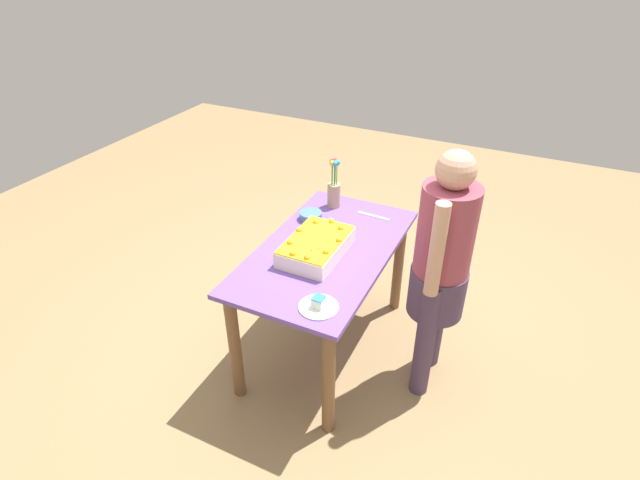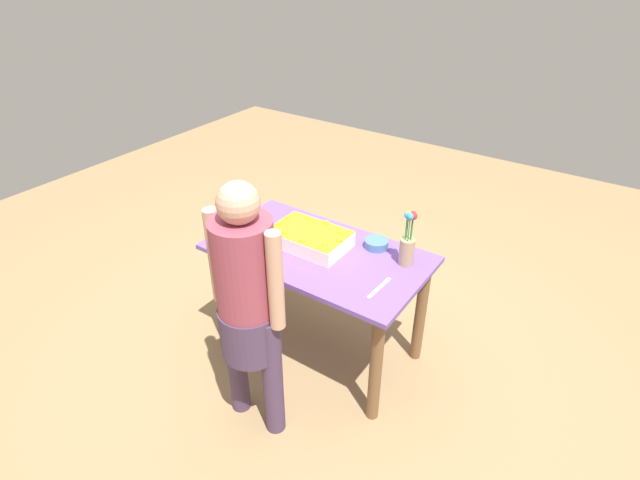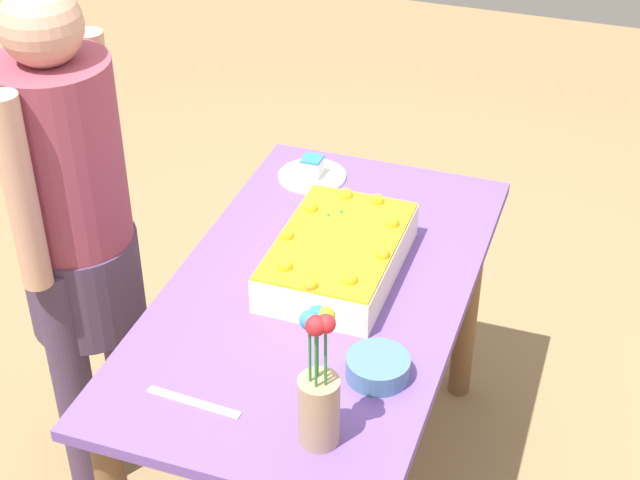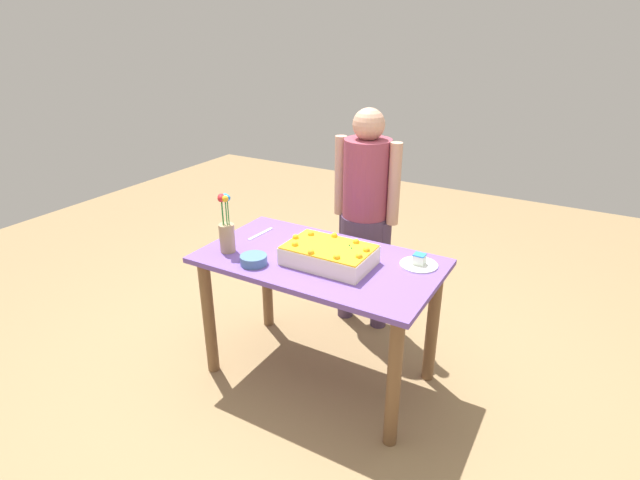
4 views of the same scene
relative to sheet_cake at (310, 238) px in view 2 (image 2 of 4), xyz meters
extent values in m
plane|color=#90744E|center=(0.08, -0.03, -0.83)|extent=(8.00, 8.00, 0.00)
cube|color=#6B4BA4|center=(0.08, -0.03, -0.07)|extent=(1.31, 0.73, 0.03)
cylinder|color=brown|center=(-0.51, -0.32, -0.45)|extent=(0.07, 0.07, 0.74)
cylinder|color=brown|center=(0.66, -0.32, -0.45)|extent=(0.07, 0.07, 0.74)
cylinder|color=brown|center=(-0.51, 0.26, -0.45)|extent=(0.07, 0.07, 0.74)
cylinder|color=brown|center=(0.66, 0.26, -0.45)|extent=(0.07, 0.07, 0.74)
cube|color=#FBEECB|center=(0.00, 0.00, -0.01)|extent=(0.46, 0.30, 0.09)
cube|color=#F3AD1D|center=(0.00, 0.00, 0.05)|extent=(0.45, 0.29, 0.01)
sphere|color=#F3AD1D|center=(0.21, 0.00, 0.05)|extent=(0.04, 0.04, 0.04)
sphere|color=#F3AD1D|center=(0.16, 0.08, 0.05)|extent=(0.04, 0.04, 0.04)
sphere|color=#F3AD1D|center=(0.04, 0.13, 0.05)|extent=(0.04, 0.04, 0.04)
sphere|color=#F3AD1D|center=(-0.10, 0.11, 0.05)|extent=(0.04, 0.04, 0.04)
sphere|color=#F3AD1D|center=(-0.20, 0.04, 0.05)|extent=(0.04, 0.04, 0.04)
sphere|color=#F3AD1D|center=(-0.20, -0.04, 0.05)|extent=(0.04, 0.04, 0.04)
sphere|color=#F3AD1D|center=(-0.10, -0.11, 0.05)|extent=(0.04, 0.04, 0.04)
sphere|color=#F3AD1D|center=(0.04, -0.13, 0.05)|extent=(0.04, 0.04, 0.04)
sphere|color=#F3AD1D|center=(0.16, -0.08, 0.05)|extent=(0.04, 0.04, 0.04)
cone|color=#2D8438|center=(-0.12, -0.03, 0.05)|extent=(0.02, 0.02, 0.02)
cone|color=#2D8438|center=(-0.09, -0.06, 0.05)|extent=(0.02, 0.02, 0.02)
cylinder|color=white|center=(-0.42, -0.22, -0.05)|extent=(0.20, 0.20, 0.01)
cube|color=white|center=(-0.42, -0.22, -0.02)|extent=(0.06, 0.06, 0.05)
cube|color=#2B7CCA|center=(-0.42, -0.22, 0.01)|extent=(0.06, 0.06, 0.01)
cube|color=silver|center=(0.56, -0.14, -0.05)|extent=(0.03, 0.22, 0.00)
cylinder|color=tan|center=(0.57, 0.15, 0.03)|extent=(0.09, 0.09, 0.16)
cylinder|color=#2D8438|center=(0.59, 0.15, 0.19)|extent=(0.01, 0.01, 0.15)
sphere|color=red|center=(0.59, 0.15, 0.26)|extent=(0.04, 0.04, 0.04)
cylinder|color=#2D8438|center=(0.58, 0.16, 0.19)|extent=(0.01, 0.01, 0.15)
sphere|color=red|center=(0.58, 0.16, 0.26)|extent=(0.04, 0.04, 0.04)
cylinder|color=#2D8438|center=(0.55, 0.15, 0.19)|extent=(0.01, 0.01, 0.15)
sphere|color=gold|center=(0.55, 0.15, 0.26)|extent=(0.04, 0.04, 0.04)
cylinder|color=#2D8438|center=(0.55, 0.14, 0.19)|extent=(0.01, 0.01, 0.15)
sphere|color=#2B84C8|center=(0.55, 0.14, 0.26)|extent=(0.04, 0.04, 0.04)
cylinder|color=#2D8438|center=(0.58, 0.13, 0.19)|extent=(0.01, 0.01, 0.15)
sphere|color=#2E84BC|center=(0.58, 0.13, 0.26)|extent=(0.04, 0.04, 0.04)
cylinder|color=teal|center=(0.34, 0.21, -0.03)|extent=(0.14, 0.14, 0.05)
cylinder|color=#473452|center=(0.24, -0.69, -0.44)|extent=(0.11, 0.11, 0.78)
cylinder|color=#473452|center=(-0.02, -0.69, -0.44)|extent=(0.11, 0.11, 0.78)
cylinder|color=#473452|center=(0.11, -0.69, -0.17)|extent=(0.32, 0.31, 0.28)
cylinder|color=#943D4F|center=(0.11, -0.69, 0.21)|extent=(0.30, 0.30, 0.52)
sphere|color=tan|center=(0.11, -0.69, 0.56)|extent=(0.20, 0.20, 0.20)
cylinder|color=tan|center=(0.30, -0.69, 0.21)|extent=(0.08, 0.08, 0.52)
cylinder|color=tan|center=(-0.08, -0.69, 0.21)|extent=(0.08, 0.08, 0.52)
camera|label=1|loc=(-2.14, -1.05, 1.56)|focal=28.00mm
camera|label=2|loc=(1.50, -2.09, 1.56)|focal=28.00mm
camera|label=3|loc=(1.92, 0.62, 1.43)|focal=55.00mm
camera|label=4|loc=(-1.15, 2.10, 1.13)|focal=28.00mm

